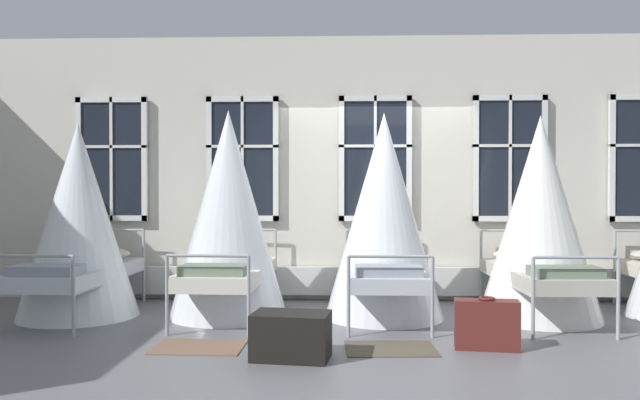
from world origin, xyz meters
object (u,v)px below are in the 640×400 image
cot_second (229,217)px  cot_fourth (540,221)px  suitcase_dark (487,324)px  cot_first (78,224)px  cot_third (384,219)px  travel_trunk (291,336)px

cot_second → cot_fourth: (3.47, -0.03, -0.04)m
cot_fourth → suitcase_dark: size_ratio=3.87×
cot_first → cot_third: cot_third is taller
travel_trunk → cot_fourth: bearing=33.3°
cot_second → cot_third: (1.75, 0.00, -0.02)m
cot_first → cot_second: (1.69, 0.08, 0.07)m
cot_first → cot_fourth: bearing=-87.8°
cot_first → cot_second: size_ratio=0.94×
cot_fourth → travel_trunk: bearing=121.8°
cot_second → travel_trunk: bearing=-152.5°
suitcase_dark → cot_third: bearing=127.9°
cot_third → cot_first: bearing=91.6°
cot_second → cot_first: bearing=94.2°
cot_fourth → suitcase_dark: (-0.90, -1.35, -0.86)m
cot_second → suitcase_dark: (2.57, -1.38, -0.89)m
suitcase_dark → travel_trunk: size_ratio=0.91×
cot_first → suitcase_dark: (4.26, -1.30, -0.82)m
cot_second → cot_fourth: bearing=-88.9°
cot_third → cot_fourth: bearing=-90.6°
suitcase_dark → travel_trunk: suitcase_dark is taller
cot_third → cot_fourth: cot_third is taller
cot_third → travel_trunk: size_ratio=3.57×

